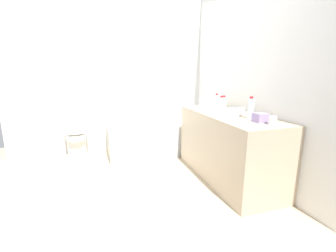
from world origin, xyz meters
TOP-DOWN VIEW (x-y plane):
  - ground_plane at (0.00, 0.00)m, footprint 3.97×3.97m
  - wall_back_tiled at (0.00, 1.36)m, footprint 3.37×0.10m
  - wall_right_mirror at (1.54, 0.00)m, footprint 0.10×3.03m
  - bathtub at (0.60, 0.95)m, footprint 1.59×0.74m
  - toilet at (-0.65, 0.98)m, footprint 0.36×0.51m
  - vanity_counter at (1.17, -0.26)m, footprint 0.63×1.56m
  - sink_basin at (1.15, -0.29)m, footprint 0.29×0.29m
  - sink_faucet at (1.32, -0.29)m, footprint 0.12×0.15m
  - water_bottle_0 at (1.24, 0.21)m, footprint 0.06×0.06m
  - water_bottle_1 at (1.16, -0.07)m, footprint 0.06×0.06m
  - water_bottle_2 at (1.21, -0.57)m, footprint 0.06×0.06m
  - water_bottle_3 at (1.24, 0.02)m, footprint 0.06×0.06m
  - drinking_glass_0 at (1.23, -0.89)m, footprint 0.07×0.07m
  - drinking_glass_1 at (1.21, 0.38)m, footprint 0.06×0.06m
  - soap_dish at (1.15, 0.24)m, footprint 0.09×0.06m
  - tissue_box at (1.20, -0.75)m, footprint 0.12×0.12m
  - bath_mat at (0.45, 0.36)m, footprint 0.55×0.36m
  - toilet_paper_roll at (-0.92, 0.98)m, footprint 0.11×0.11m

SIDE VIEW (x-z plane):
  - ground_plane at x=0.00m, z-range 0.00..0.00m
  - bath_mat at x=0.45m, z-range 0.00..0.01m
  - toilet_paper_roll at x=-0.92m, z-range 0.00..0.12m
  - bathtub at x=0.60m, z-range -0.37..0.90m
  - toilet at x=-0.65m, z-range -0.01..0.69m
  - vanity_counter at x=1.17m, z-range 0.00..0.82m
  - soap_dish at x=1.15m, z-range 0.82..0.84m
  - sink_basin at x=1.15m, z-range 0.82..0.88m
  - sink_faucet at x=1.32m, z-range 0.82..0.89m
  - drinking_glass_1 at x=1.21m, z-range 0.82..0.90m
  - drinking_glass_0 at x=1.23m, z-range 0.82..0.91m
  - tissue_box at x=1.20m, z-range 0.82..0.91m
  - water_bottle_3 at x=1.24m, z-range 0.82..1.00m
  - water_bottle_0 at x=1.24m, z-range 0.82..1.01m
  - water_bottle_1 at x=1.16m, z-range 0.82..1.01m
  - water_bottle_2 at x=1.21m, z-range 0.82..1.05m
  - wall_back_tiled at x=0.00m, z-range 0.00..2.59m
  - wall_right_mirror at x=1.54m, z-range 0.00..2.59m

